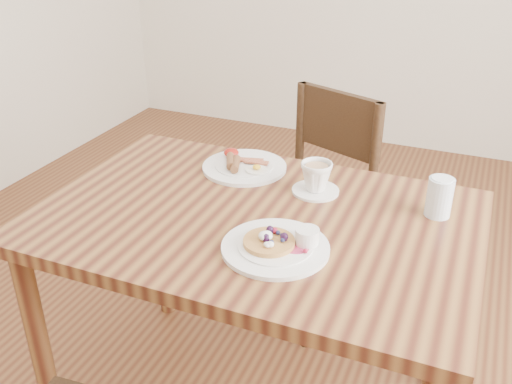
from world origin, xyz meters
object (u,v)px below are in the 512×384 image
(chair_far, at_px, (313,195))
(breakfast_plate, at_px, (243,166))
(dining_table, at_px, (256,245))
(teacup_saucer, at_px, (316,179))
(pancake_plate, at_px, (278,245))
(water_glass, at_px, (439,197))

(chair_far, relative_size, breakfast_plate, 3.26)
(dining_table, bearing_deg, teacup_saucer, 60.35)
(dining_table, height_order, pancake_plate, pancake_plate)
(chair_far, xyz_separation_m, pancake_plate, (0.14, -0.78, 0.27))
(dining_table, height_order, teacup_saucer, teacup_saucer)
(dining_table, relative_size, pancake_plate, 4.44)
(pancake_plate, distance_m, water_glass, 0.48)
(pancake_plate, bearing_deg, chair_far, 100.48)
(breakfast_plate, xyz_separation_m, water_glass, (0.61, -0.07, 0.04))
(chair_far, bearing_deg, teacup_saucer, 128.35)
(teacup_saucer, height_order, water_glass, water_glass)
(chair_far, height_order, breakfast_plate, chair_far)
(teacup_saucer, bearing_deg, pancake_plate, -88.69)
(teacup_saucer, relative_size, water_glass, 1.27)
(dining_table, relative_size, breakfast_plate, 4.44)
(dining_table, distance_m, teacup_saucer, 0.26)
(chair_far, height_order, teacup_saucer, chair_far)
(pancake_plate, relative_size, water_glass, 2.44)
(teacup_saucer, xyz_separation_m, water_glass, (0.35, -0.00, 0.01))
(chair_far, xyz_separation_m, teacup_saucer, (0.14, -0.45, 0.30))
(breakfast_plate, relative_size, teacup_saucer, 1.93)
(dining_table, relative_size, chair_far, 1.36)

